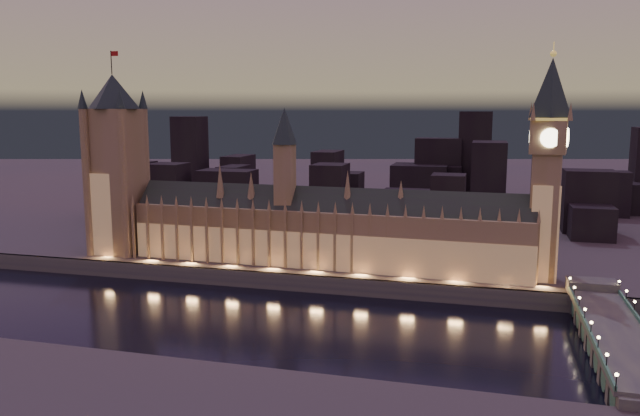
% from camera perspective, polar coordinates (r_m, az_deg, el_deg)
% --- Properties ---
extents(ground_plane, '(2000.00, 2000.00, 0.00)m').
position_cam_1_polar(ground_plane, '(259.99, -4.28, -10.09)').
color(ground_plane, black).
rests_on(ground_plane, ground).
extents(north_bank, '(2000.00, 960.00, 8.00)m').
position_cam_1_polar(north_bank, '(760.57, 8.76, 2.70)').
color(north_bank, '#3C3D41').
rests_on(north_bank, ground).
extents(embankment_wall, '(2000.00, 2.50, 8.00)m').
position_cam_1_polar(embankment_wall, '(296.02, -1.65, -6.88)').
color(embankment_wall, '#404149').
rests_on(embankment_wall, ground).
extents(palace_of_westminster, '(202.00, 26.91, 78.00)m').
position_cam_1_polar(palace_of_westminster, '(309.26, 0.16, -1.94)').
color(palace_of_westminster, olive).
rests_on(palace_of_westminster, north_bank).
extents(victoria_tower, '(31.68, 31.68, 107.40)m').
position_cam_1_polar(victoria_tower, '(351.74, -18.16, 4.62)').
color(victoria_tower, olive).
rests_on(victoria_tower, north_bank).
extents(elizabeth_tower, '(18.00, 18.00, 105.86)m').
position_cam_1_polar(elizabeth_tower, '(295.44, 20.13, 4.96)').
color(elizabeth_tower, olive).
rests_on(elizabeth_tower, north_bank).
extents(westminster_bridge, '(19.97, 113.00, 15.90)m').
position_cam_1_polar(westminster_bridge, '(245.65, 25.19, -10.61)').
color(westminster_bridge, '#404149').
rests_on(westminster_bridge, ground).
extents(city_backdrop, '(473.14, 215.63, 75.96)m').
position_cam_1_polar(city_backdrop, '(484.00, 9.61, 2.29)').
color(city_backdrop, black).
rests_on(city_backdrop, north_bank).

